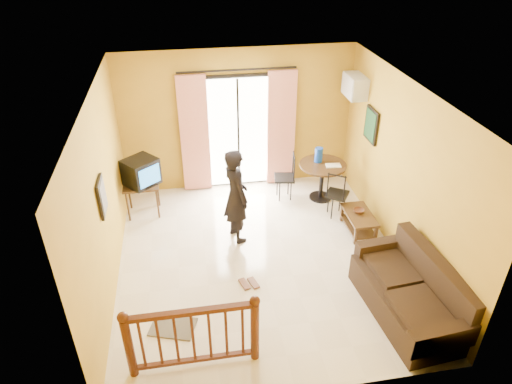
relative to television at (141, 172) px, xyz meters
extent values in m
plane|color=beige|center=(1.87, -1.69, -0.88)|extent=(5.00, 5.00, 0.00)
plane|color=white|center=(1.87, -1.69, 1.92)|extent=(5.00, 5.00, 0.00)
plane|color=#B78C23|center=(1.87, 0.81, 0.52)|extent=(4.50, 0.00, 4.50)
plane|color=#B78C23|center=(1.87, -4.19, 0.52)|extent=(4.50, 0.00, 4.50)
plane|color=#B78C23|center=(-0.38, -1.69, 0.52)|extent=(0.00, 5.00, 5.00)
plane|color=#B78C23|center=(4.12, -1.69, 0.52)|extent=(0.00, 5.00, 5.00)
cube|color=black|center=(1.87, 0.80, 0.27)|extent=(1.34, 0.03, 2.34)
cube|color=white|center=(1.87, 0.76, 0.27)|extent=(1.20, 0.04, 2.20)
cube|color=black|center=(1.87, 0.74, 0.27)|extent=(0.04, 0.02, 2.20)
cube|color=#F8DDBB|center=(1.02, 0.71, 0.32)|extent=(0.55, 0.08, 2.35)
cube|color=#F8DDBB|center=(2.72, 0.71, 0.32)|extent=(0.55, 0.08, 2.35)
cylinder|color=black|center=(1.87, 0.71, 1.54)|extent=(2.20, 0.04, 0.04)
cube|color=black|center=(-0.03, 0.00, -0.26)|extent=(0.64, 0.53, 0.04)
cylinder|color=black|center=(-0.30, -0.21, -0.57)|extent=(0.04, 0.04, 0.62)
cylinder|color=black|center=(0.23, -0.21, -0.57)|extent=(0.04, 0.04, 0.62)
cylinder|color=black|center=(-0.30, 0.22, -0.57)|extent=(0.04, 0.04, 0.62)
cylinder|color=black|center=(0.23, 0.22, -0.57)|extent=(0.04, 0.04, 0.62)
cube|color=black|center=(0.00, 0.00, 0.00)|extent=(0.73, 0.72, 0.49)
cube|color=#2684E6|center=(0.16, -0.19, 0.00)|extent=(0.34, 0.29, 0.35)
cube|color=black|center=(-0.35, -1.89, 0.67)|extent=(0.04, 0.42, 0.52)
cube|color=#504B44|center=(-0.33, -1.89, 0.67)|extent=(0.01, 0.34, 0.44)
cylinder|color=black|center=(3.38, -0.03, -0.15)|extent=(0.90, 0.90, 0.04)
cylinder|color=black|center=(3.38, -0.03, -0.51)|extent=(0.08, 0.08, 0.73)
cylinder|color=black|center=(3.38, -0.03, -0.86)|extent=(0.44, 0.44, 0.03)
cylinder|color=#123CAC|center=(3.32, 0.09, 0.02)|extent=(0.15, 0.15, 0.29)
cube|color=white|center=(3.55, -0.13, -0.12)|extent=(0.30, 0.21, 0.02)
cube|color=silver|center=(3.97, 0.26, 1.27)|extent=(0.30, 0.60, 0.40)
cube|color=gray|center=(3.82, 0.26, 1.27)|extent=(0.02, 0.56, 0.36)
cube|color=black|center=(4.09, -0.39, 0.77)|extent=(0.04, 0.50, 0.60)
cube|color=black|center=(4.06, -0.39, 0.77)|extent=(0.01, 0.42, 0.52)
cube|color=black|center=(3.72, -1.22, -0.54)|extent=(0.44, 0.80, 0.04)
cube|color=black|center=(3.72, -1.22, -0.77)|extent=(0.40, 0.76, 0.03)
cube|color=black|center=(3.54, -1.57, -0.71)|extent=(0.05, 0.05, 0.34)
cube|color=black|center=(3.90, -1.57, -0.71)|extent=(0.05, 0.05, 0.34)
cube|color=black|center=(3.54, -0.86, -0.71)|extent=(0.05, 0.05, 0.34)
cube|color=black|center=(3.90, -0.86, -0.71)|extent=(0.05, 0.05, 0.34)
imported|color=#552F1D|center=(3.72, -1.16, -0.49)|extent=(0.21, 0.21, 0.06)
cube|color=black|center=(3.67, -3.20, -0.66)|extent=(1.05, 1.85, 0.45)
cube|color=black|center=(4.00, -3.20, -0.27)|extent=(0.36, 1.79, 0.61)
cube|color=black|center=(3.67, -4.07, -0.41)|extent=(0.90, 0.26, 0.33)
cube|color=black|center=(3.67, -2.33, -0.41)|extent=(0.90, 0.26, 0.33)
cube|color=black|center=(3.61, -3.59, -0.40)|extent=(0.67, 0.78, 0.11)
cube|color=black|center=(3.61, -2.81, -0.40)|extent=(0.67, 0.78, 0.11)
imported|color=black|center=(1.58, -1.04, -0.04)|extent=(0.58, 0.71, 1.68)
cylinder|color=#471E0F|center=(-0.03, -3.59, -0.42)|extent=(0.11, 0.11, 0.92)
cylinder|color=#471E0F|center=(1.47, -3.59, -0.42)|extent=(0.11, 0.11, 0.92)
sphere|color=#471E0F|center=(-0.03, -3.59, 0.09)|extent=(0.13, 0.13, 0.13)
sphere|color=#471E0F|center=(1.47, -3.59, 0.09)|extent=(0.13, 0.13, 0.13)
cube|color=#471E0F|center=(0.72, -3.59, 0.04)|extent=(1.55, 0.08, 0.06)
cube|color=#471E0F|center=(0.72, -3.59, -0.78)|extent=(1.55, 0.06, 0.05)
cube|color=#595447|center=(0.44, -2.92, -0.87)|extent=(0.70, 0.57, 0.02)
cube|color=#552F1D|center=(1.53, -2.26, -0.86)|extent=(0.17, 0.27, 0.03)
cube|color=#552F1D|center=(1.67, -2.26, -0.86)|extent=(0.17, 0.27, 0.03)
camera|label=1|loc=(0.83, -7.40, 3.94)|focal=32.00mm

